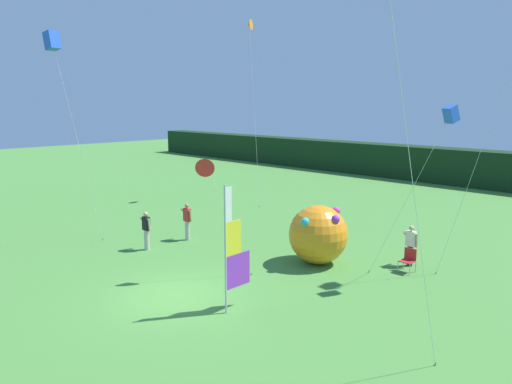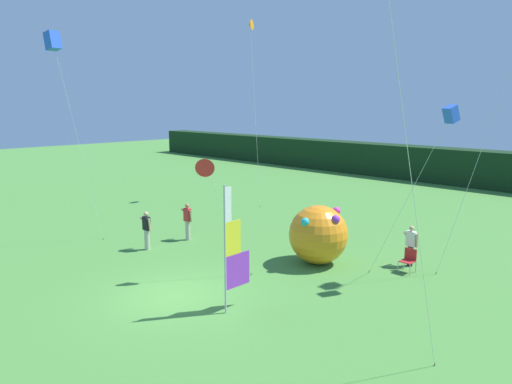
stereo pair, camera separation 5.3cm
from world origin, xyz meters
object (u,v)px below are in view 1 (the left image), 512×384
(folding_chair, at_px, (408,259))
(inflatable_balloon, at_px, (318,234))
(person_far_left, at_px, (146,230))
(person_mid_field, at_px, (187,221))
(kite_blue_box_3, at_px, (450,115))
(person_near_banner, at_px, (411,245))
(kite_orange_delta_2, at_px, (250,26))
(kite_red_delta_4, at_px, (205,167))
(kite_blue_box_5, at_px, (52,41))
(banner_flag, at_px, (233,251))

(folding_chair, bearing_deg, inflatable_balloon, -152.13)
(person_far_left, distance_m, folding_chair, 10.88)
(person_mid_field, height_order, inflatable_balloon, inflatable_balloon)
(folding_chair, relative_size, kite_blue_box_3, 0.14)
(person_near_banner, relative_size, person_mid_field, 0.93)
(person_near_banner, height_order, person_mid_field, person_mid_field)
(kite_orange_delta_2, xyz_separation_m, kite_red_delta_4, (9.66, -11.72, -7.08))
(person_near_banner, bearing_deg, inflatable_balloon, -140.61)
(person_near_banner, distance_m, kite_blue_box_5, 16.96)
(folding_chair, bearing_deg, kite_blue_box_5, -149.69)
(banner_flag, height_order, person_near_banner, banner_flag)
(folding_chair, bearing_deg, person_near_banner, 112.26)
(kite_orange_delta_2, distance_m, kite_blue_box_5, 13.80)
(person_mid_field, bearing_deg, kite_red_delta_4, -28.97)
(person_mid_field, bearing_deg, banner_flag, -27.20)
(person_mid_field, distance_m, inflatable_balloon, 6.54)
(inflatable_balloon, height_order, kite_red_delta_4, kite_red_delta_4)
(kite_blue_box_5, bearing_deg, kite_orange_delta_2, 97.66)
(person_far_left, height_order, kite_orange_delta_2, kite_orange_delta_2)
(person_mid_field, xyz_separation_m, inflatable_balloon, (6.31, 1.67, 0.25))
(kite_red_delta_4, bearing_deg, person_far_left, 176.52)
(banner_flag, relative_size, kite_red_delta_4, 0.89)
(inflatable_balloon, xyz_separation_m, kite_red_delta_4, (-1.91, -4.11, 2.90))
(person_far_left, height_order, kite_blue_box_3, kite_blue_box_3)
(banner_flag, relative_size, person_mid_field, 2.28)
(kite_red_delta_4, bearing_deg, folding_chair, 49.06)
(kite_red_delta_4, bearing_deg, inflatable_balloon, 65.02)
(folding_chair, distance_m, kite_blue_box_5, 17.02)
(person_near_banner, distance_m, kite_orange_delta_2, 18.45)
(kite_blue_box_3, relative_size, kite_red_delta_4, 1.40)
(person_far_left, relative_size, kite_blue_box_5, 0.18)
(banner_flag, distance_m, folding_chair, 7.43)
(banner_flag, relative_size, folding_chair, 4.45)
(kite_red_delta_4, bearing_deg, banner_flag, -24.25)
(person_near_banner, bearing_deg, kite_blue_box_5, -146.96)
(banner_flag, xyz_separation_m, person_mid_field, (-7.14, 3.67, -0.97))
(person_far_left, height_order, kite_blue_box_5, kite_blue_box_5)
(folding_chair, height_order, kite_red_delta_4, kite_red_delta_4)
(person_mid_field, height_order, person_far_left, person_mid_field)
(kite_blue_box_5, bearing_deg, person_mid_field, 50.63)
(kite_orange_delta_2, distance_m, kite_blue_box_3, 17.96)
(banner_flag, relative_size, person_near_banner, 2.44)
(person_near_banner, xyz_separation_m, person_far_left, (-9.14, -6.11, 0.04))
(inflatable_balloon, relative_size, kite_orange_delta_2, 0.20)
(banner_flag, relative_size, kite_blue_box_5, 0.43)
(inflatable_balloon, relative_size, kite_blue_box_3, 0.38)
(banner_flag, relative_size, kite_blue_box_3, 0.63)
(inflatable_balloon, bearing_deg, person_far_left, -148.90)
(kite_orange_delta_2, bearing_deg, inflatable_balloon, -33.34)
(person_mid_field, distance_m, kite_blue_box_5, 9.62)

